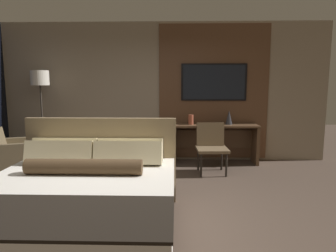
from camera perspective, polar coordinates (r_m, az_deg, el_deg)
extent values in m
plane|color=#4C3D33|center=(3.95, -6.84, -15.63)|extent=(16.00, 16.00, 0.00)
cube|color=gray|center=(6.20, -3.54, 6.42)|extent=(7.20, 0.06, 2.80)
cube|color=brown|center=(6.17, 8.65, 6.34)|extent=(2.20, 0.03, 2.70)
cube|color=#33281E|center=(3.29, -17.19, -18.95)|extent=(1.88, 2.07, 0.22)
cube|color=silver|center=(3.16, -17.43, -14.02)|extent=(1.94, 2.14, 0.39)
cube|color=black|center=(2.49, -23.01, -15.38)|extent=(1.96, 0.75, 0.02)
cube|color=#7F6B4C|center=(4.12, -12.50, -6.36)|extent=(1.98, 0.08, 1.14)
cube|color=beige|center=(4.07, -18.76, -4.15)|extent=(0.82, 0.23, 0.31)
cube|color=beige|center=(3.87, -7.09, -4.42)|extent=(0.82, 0.23, 0.31)
cube|color=beige|center=(3.88, -19.83, -4.80)|extent=(0.82, 0.25, 0.32)
cube|color=beige|center=(3.66, -7.58, -5.14)|extent=(0.82, 0.25, 0.32)
cylinder|color=#4C3823|center=(3.38, -15.73, -7.48)|extent=(1.26, 0.17, 0.17)
cube|color=brown|center=(5.97, 8.82, 0.12)|extent=(1.70, 0.47, 0.03)
cube|color=brown|center=(5.99, 0.90, -3.54)|extent=(0.06, 0.43, 0.74)
cube|color=brown|center=(6.19, 16.31, -3.49)|extent=(0.06, 0.43, 0.74)
cube|color=brown|center=(6.23, 8.51, -2.47)|extent=(1.58, 0.02, 0.37)
cube|color=black|center=(6.14, 8.72, 8.26)|extent=(1.31, 0.04, 0.74)
cube|color=black|center=(6.12, 8.75, 8.26)|extent=(1.23, 0.01, 0.68)
cube|color=brown|center=(5.33, 8.39, -4.43)|extent=(0.56, 0.54, 0.05)
cube|color=brown|center=(5.50, 8.05, -1.53)|extent=(0.50, 0.13, 0.42)
cylinder|color=black|center=(5.16, 6.33, -7.44)|extent=(0.04, 0.04, 0.41)
cylinder|color=black|center=(5.23, 11.06, -7.33)|extent=(0.04, 0.04, 0.41)
cylinder|color=black|center=(5.55, 5.78, -6.31)|extent=(0.04, 0.04, 0.41)
cylinder|color=black|center=(5.62, 10.18, -6.22)|extent=(0.04, 0.04, 0.41)
cube|color=brown|center=(6.03, -26.85, -5.85)|extent=(0.83, 0.74, 0.44)
cube|color=brown|center=(5.71, -27.33, -5.91)|extent=(0.68, 0.34, 0.58)
cube|color=brown|center=(6.32, -26.51, -4.56)|extent=(0.68, 0.34, 0.58)
cylinder|color=#282623|center=(6.48, -22.40, -6.49)|extent=(0.28, 0.28, 0.03)
cylinder|color=#332D28|center=(6.34, -22.78, 0.34)|extent=(0.03, 0.03, 1.59)
cylinder|color=silver|center=(6.29, -23.24, 8.43)|extent=(0.34, 0.34, 0.28)
cone|color=#333338|center=(6.03, 11.53, 1.66)|extent=(0.14, 0.14, 0.28)
cylinder|color=#B2563D|center=(5.92, 4.39, 1.23)|extent=(0.10, 0.10, 0.19)
cube|color=#332D28|center=(5.97, 8.87, 0.43)|extent=(0.25, 0.20, 0.03)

